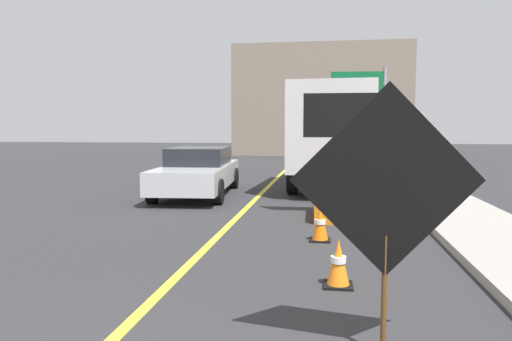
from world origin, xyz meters
TOP-DOWN VIEW (x-y plane):
  - lane_center_stripe at (0.00, 6.00)m, footprint 0.14×36.00m
  - roadwork_sign at (2.44, 2.41)m, footprint 1.62×0.27m
  - arrow_board_trailer at (2.21, 8.83)m, footprint 1.60×1.83m
  - box_truck at (2.19, 14.17)m, footprint 2.87×7.18m
  - pickup_car at (-1.79, 11.79)m, footprint 2.23×5.16m
  - highway_guide_sign at (3.98, 23.27)m, footprint 2.78×0.36m
  - far_building_block at (1.43, 35.09)m, footprint 12.52×6.96m
  - traffic_cone_near_sign at (2.09, 4.17)m, footprint 0.36×0.36m
  - traffic_cone_mid_lane at (1.83, 6.54)m, footprint 0.36×0.36m

SIDE VIEW (x-z plane):
  - lane_center_stripe at x=0.00m, z-range 0.00..0.01m
  - traffic_cone_mid_lane at x=1.83m, z-range -0.01..0.58m
  - traffic_cone_near_sign at x=2.09m, z-range -0.01..0.58m
  - arrow_board_trailer at x=2.21m, z-range -0.87..1.83m
  - pickup_car at x=-1.79m, z-range 0.01..1.39m
  - roadwork_sign at x=2.44m, z-range 0.30..2.64m
  - box_truck at x=2.19m, z-range 0.15..3.38m
  - highway_guide_sign at x=3.98m, z-range 0.92..5.92m
  - far_building_block at x=1.43m, z-range 0.00..7.85m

